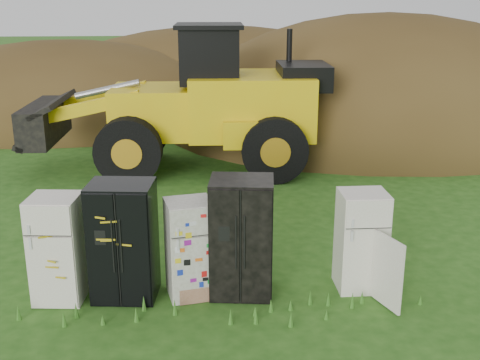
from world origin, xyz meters
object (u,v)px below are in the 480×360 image
object	(u,v)px
fridge_leftmost	(58,249)
fridge_dark_mid	(242,237)
fridge_black_side	(124,241)
fridge_sticker	(190,249)
wheel_loader	(173,99)
fridge_open_door	(361,241)

from	to	relation	value
fridge_leftmost	fridge_dark_mid	world-z (taller)	fridge_dark_mid
fridge_leftmost	fridge_dark_mid	distance (m)	2.89
fridge_black_side	fridge_sticker	size ratio (longest dim) A/B	1.19
fridge_leftmost	fridge_black_side	bearing A→B (deg)	6.18
fridge_sticker	fridge_dark_mid	bearing A→B (deg)	-11.12
fridge_black_side	wheel_loader	world-z (taller)	wheel_loader
fridge_dark_mid	fridge_leftmost	bearing A→B (deg)	-173.39
fridge_black_side	fridge_dark_mid	bearing A→B (deg)	5.57
fridge_black_side	fridge_open_door	bearing A→B (deg)	6.52
fridge_sticker	fridge_dark_mid	xyz separation A→B (m)	(0.83, 0.01, 0.17)
wheel_loader	fridge_dark_mid	bearing A→B (deg)	-78.19
wheel_loader	fridge_leftmost	bearing A→B (deg)	-100.59
fridge_leftmost	fridge_sticker	size ratio (longest dim) A/B	1.07
fridge_black_side	fridge_dark_mid	distance (m)	1.86
fridge_dark_mid	fridge_black_side	bearing A→B (deg)	-173.81
fridge_sticker	wheel_loader	world-z (taller)	wheel_loader
fridge_dark_mid	wheel_loader	size ratio (longest dim) A/B	0.24
fridge_black_side	fridge_sticker	distance (m)	1.05
fridge_sticker	fridge_open_door	world-z (taller)	fridge_open_door
wheel_loader	fridge_black_side	bearing A→B (deg)	-92.72
fridge_sticker	fridge_open_door	size ratio (longest dim) A/B	0.97
fridge_leftmost	fridge_black_side	distance (m)	1.03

